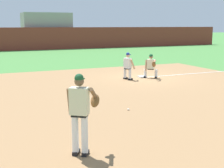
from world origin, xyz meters
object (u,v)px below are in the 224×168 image
object	(u,v)px
first_base_bag	(142,77)
pitcher	(81,110)
baseball	(128,109)
baserunner	(128,65)
first_baseman	(151,65)

from	to	relation	value
first_base_bag	pitcher	distance (m)	10.79
baseball	pitcher	xyz separation A→B (m)	(-2.63, -2.89, 1.02)
pitcher	baserunner	bearing A→B (deg)	57.45
baseball	first_baseman	world-z (taller)	first_baseman
pitcher	baserunner	world-z (taller)	pitcher
baseball	first_baseman	size ratio (longest dim) A/B	0.06
baseball	pitcher	size ratio (longest dim) A/B	0.04
baseball	baserunner	distance (m)	6.17
pitcher	baseball	bearing A→B (deg)	47.67
baserunner	pitcher	bearing A→B (deg)	-122.55
first_baseman	baserunner	size ratio (longest dim) A/B	0.92
first_baseman	baserunner	xyz separation A→B (m)	(-1.37, 0.10, 0.06)
baseball	first_base_bag	bearing A→B (deg)	57.01
baseball	pitcher	distance (m)	4.04
baseball	first_baseman	bearing A→B (deg)	52.85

